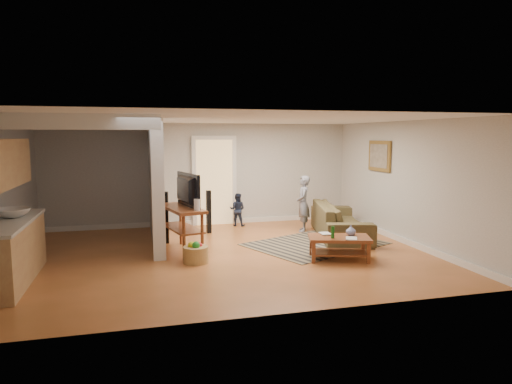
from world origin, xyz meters
TOP-DOWN VIEW (x-y plane):
  - ground at (0.00, 0.00)m, footprint 7.50×7.50m
  - room_shell at (-1.07, 0.43)m, footprint 7.54×6.02m
  - area_rug at (1.94, 0.33)m, footprint 3.12×2.76m
  - sofa at (2.73, 0.87)m, footprint 1.52×2.61m
  - coffee_table at (1.91, -0.86)m, footprint 1.20×0.91m
  - tv_console at (-0.73, 0.40)m, footprint 0.82×1.46m
  - speaker_left at (-1.00, 1.20)m, footprint 0.12×0.12m
  - speaker_right at (-0.00, 1.95)m, footprint 0.11×0.11m
  - toy_basket at (-0.60, -0.42)m, footprint 0.44×0.44m
  - child at (2.13, 1.59)m, footprint 0.45×0.55m
  - toddler at (0.80, 2.60)m, footprint 0.48×0.44m

SIDE VIEW (x-z plane):
  - ground at x=0.00m, z-range 0.00..0.00m
  - sofa at x=2.73m, z-range -0.36..0.36m
  - child at x=2.13m, z-range -0.65..0.65m
  - toddler at x=0.80m, z-range -0.40..0.40m
  - area_rug at x=1.94m, z-range 0.00..0.01m
  - toy_basket at x=-0.60m, z-range -0.03..0.36m
  - coffee_table at x=1.91m, z-range 0.01..0.64m
  - speaker_right at x=0.00m, z-range 0.00..0.98m
  - speaker_left at x=-1.00m, z-range 0.00..1.07m
  - tv_console at x=-0.73m, z-range 0.19..1.38m
  - room_shell at x=-1.07m, z-range 0.20..2.72m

